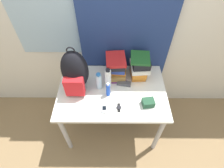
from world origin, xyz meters
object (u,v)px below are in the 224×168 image
object	(u,v)px
book_stack_center	(139,66)
sunglasses_case	(124,83)
water_bottle	(99,81)
cell_phone	(104,108)
book_stack_left	(116,66)
sports_bottle	(108,79)
wristwatch	(119,108)
backpack	(75,72)
camera_pouch	(148,103)
sunscreen_bottle	(108,90)

from	to	relation	value
book_stack_center	sunglasses_case	distance (m)	0.25
water_bottle	cell_phone	bearing A→B (deg)	-76.88
book_stack_left	sports_bottle	distance (m)	0.20
book_stack_center	sunglasses_case	xyz separation A→B (m)	(-0.17, -0.15, -0.12)
book_stack_left	water_bottle	xyz separation A→B (m)	(-0.18, -0.19, -0.03)
sunglasses_case	wristwatch	distance (m)	0.31
backpack	camera_pouch	world-z (taller)	backpack
backpack	sunglasses_case	distance (m)	0.54
water_bottle	wristwatch	distance (m)	0.35
backpack	camera_pouch	distance (m)	0.78
sports_bottle	sunglasses_case	distance (m)	0.20
book_stack_center	book_stack_left	bearing A→B (deg)	179.06
backpack	water_bottle	size ratio (longest dim) A/B	2.47
book_stack_center	backpack	bearing A→B (deg)	-165.07
cell_phone	water_bottle	bearing A→B (deg)	103.12
sports_bottle	camera_pouch	bearing A→B (deg)	-30.63
sunscreen_bottle	camera_pouch	xyz separation A→B (m)	(0.40, -0.12, -0.05)
sports_bottle	camera_pouch	size ratio (longest dim) A/B	2.07
cell_phone	wristwatch	size ratio (longest dim) A/B	0.99
book_stack_left	backpack	bearing A→B (deg)	-156.34
sunscreen_bottle	sunglasses_case	bearing A→B (deg)	39.53
cell_phone	wristwatch	world-z (taller)	cell_phone
sports_bottle	sunglasses_case	bearing A→B (deg)	8.77
water_bottle	wristwatch	xyz separation A→B (m)	(0.21, -0.26, -0.09)
sunscreen_bottle	wristwatch	distance (m)	0.21
book_stack_center	cell_phone	xyz separation A→B (m)	(-0.37, -0.46, -0.13)
backpack	book_stack_left	bearing A→B (deg)	23.66
backpack	cell_phone	world-z (taller)	backpack
book_stack_left	wristwatch	bearing A→B (deg)	-87.16
sunscreen_bottle	camera_pouch	size ratio (longest dim) A/B	1.40
sports_bottle	sunglasses_case	xyz separation A→B (m)	(0.17, 0.03, -0.10)
camera_pouch	wristwatch	xyz separation A→B (m)	(-0.29, -0.04, -0.03)
book_stack_center	wristwatch	bearing A→B (deg)	-116.94
water_bottle	backpack	bearing A→B (deg)	177.49
cell_phone	backpack	bearing A→B (deg)	135.93
sunglasses_case	water_bottle	bearing A→B (deg)	-171.22
book_stack_center	sunscreen_bottle	world-z (taller)	book_stack_center
book_stack_center	sports_bottle	bearing A→B (deg)	-153.01
sunscreen_bottle	wristwatch	world-z (taller)	sunscreen_bottle
sports_bottle	sunglasses_case	size ratio (longest dim) A/B	1.64
cell_phone	camera_pouch	distance (m)	0.43
water_bottle	sunscreen_bottle	bearing A→B (deg)	-44.93
cell_phone	sunglasses_case	size ratio (longest dim) A/B	0.64
water_bottle	sunglasses_case	xyz separation A→B (m)	(0.27, 0.04, -0.08)
book_stack_center	sunscreen_bottle	size ratio (longest dim) A/B	1.56
cell_phone	wristwatch	bearing A→B (deg)	5.14
camera_pouch	wristwatch	bearing A→B (deg)	-171.94
camera_pouch	wristwatch	size ratio (longest dim) A/B	1.22
backpack	sunscreen_bottle	size ratio (longest dim) A/B	2.96
backpack	wristwatch	size ratio (longest dim) A/B	5.07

